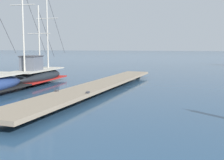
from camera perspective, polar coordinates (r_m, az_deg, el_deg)
The scene contains 2 objects.
floating_dock at distance 16.11m, azimuth -2.45°, elevation -1.00°, with size 2.01×17.38×0.53m.
fishing_boat_0 at distance 20.16m, azimuth -14.82°, elevation 1.13°, with size 2.42×7.55×6.81m.
Camera 1 is at (1.26, -1.77, 2.50)m, focal length 45.21 mm.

